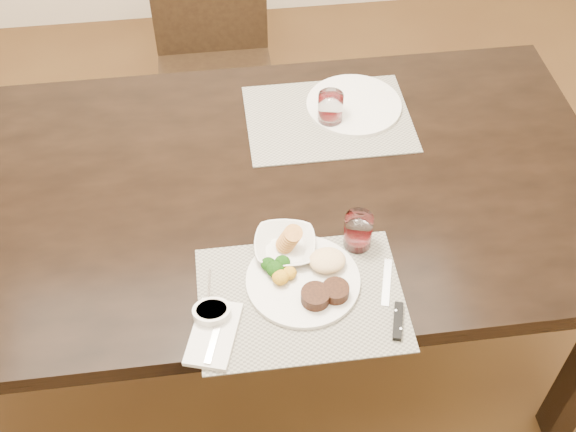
{
  "coord_description": "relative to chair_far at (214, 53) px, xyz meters",
  "views": [
    {
      "loc": [
        -0.01,
        -1.3,
        2.08
      ],
      "look_at": [
        0.13,
        -0.18,
        0.82
      ],
      "focal_mm": 45.0,
      "sensor_mm": 36.0,
      "label": 1
    }
  ],
  "objects": [
    {
      "name": "chair_far",
      "position": [
        0.0,
        0.0,
        0.0
      ],
      "size": [
        0.42,
        0.42,
        0.9
      ],
      "color": "black",
      "rests_on": "ground"
    },
    {
      "name": "ground_plane",
      "position": [
        0.0,
        -0.93,
        -0.5
      ],
      "size": [
        4.5,
        4.5,
        0.0
      ],
      "primitive_type": "plane",
      "color": "#412814",
      "rests_on": "ground"
    },
    {
      "name": "steak_knife",
      "position": [
        0.34,
        -1.37,
        0.26
      ],
      "size": [
        0.05,
        0.22,
        0.01
      ],
      "rotation": [
        0.0,
        0.0,
        -0.28
      ],
      "color": "white",
      "rests_on": "placemat_near"
    },
    {
      "name": "wine_glass_near",
      "position": [
        0.29,
        -1.17,
        0.29
      ],
      "size": [
        0.07,
        0.07,
        0.09
      ],
      "rotation": [
        0.0,
        0.0,
        -0.16
      ],
      "color": "silver",
      "rests_on": "placemat_near"
    },
    {
      "name": "napkin_fork",
      "position": [
        -0.06,
        -1.38,
        0.26
      ],
      "size": [
        0.14,
        0.19,
        0.02
      ],
      "rotation": [
        0.0,
        0.0,
        -0.3
      ],
      "color": "silver",
      "rests_on": "placemat_near"
    },
    {
      "name": "dinner_plate",
      "position": [
        0.16,
        -1.27,
        0.27
      ],
      "size": [
        0.26,
        0.26,
        0.05
      ],
      "rotation": [
        0.0,
        0.0,
        -0.02
      ],
      "color": "silver",
      "rests_on": "placemat_near"
    },
    {
      "name": "cracker_bowl",
      "position": [
        0.12,
        -1.17,
        0.27
      ],
      "size": [
        0.17,
        0.17,
        0.06
      ],
      "rotation": [
        0.0,
        0.0,
        -0.16
      ],
      "color": "silver",
      "rests_on": "placemat_near"
    },
    {
      "name": "sauce_ramekin",
      "position": [
        -0.06,
        -1.33,
        0.27
      ],
      "size": [
        0.08,
        0.13,
        0.07
      ],
      "rotation": [
        0.0,
        0.0,
        -0.17
      ],
      "color": "silver",
      "rests_on": "placemat_near"
    },
    {
      "name": "far_plate",
      "position": [
        0.38,
        -0.66,
        0.26
      ],
      "size": [
        0.27,
        0.27,
        0.01
      ],
      "primitive_type": "cylinder",
      "color": "silver",
      "rests_on": "placemat_far"
    },
    {
      "name": "wine_glass_far",
      "position": [
        0.3,
        -0.72,
        0.29
      ],
      "size": [
        0.07,
        0.07,
        0.1
      ],
      "rotation": [
        0.0,
        0.0,
        0.13
      ],
      "color": "silver",
      "rests_on": "placemat_far"
    },
    {
      "name": "dining_table",
      "position": [
        0.0,
        -0.93,
        0.16
      ],
      "size": [
        2.0,
        1.0,
        0.75
      ],
      "color": "black",
      "rests_on": "ground"
    },
    {
      "name": "placemat_near",
      "position": [
        0.14,
        -1.31,
        0.25
      ],
      "size": [
        0.46,
        0.34,
        0.0
      ],
      "primitive_type": "cube",
      "color": "gray",
      "rests_on": "dining_table"
    },
    {
      "name": "placemat_far",
      "position": [
        0.3,
        -0.7,
        0.25
      ],
      "size": [
        0.46,
        0.34,
        0.0
      ],
      "primitive_type": "cube",
      "color": "gray",
      "rests_on": "dining_table"
    }
  ]
}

